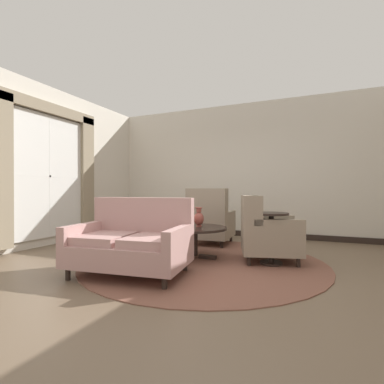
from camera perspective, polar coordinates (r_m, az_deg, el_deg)
The scene contains 12 objects.
ground at distance 4.08m, azimuth 0.68°, elevation -14.57°, with size 9.00×9.00×0.00m, color brown.
wall_back at distance 6.75m, azimuth 10.35°, elevation 4.35°, with size 6.59×0.08×3.04m, color silver.
wall_left at distance 6.56m, azimuth -22.97°, elevation 4.45°, with size 0.08×4.10×3.04m, color silver.
baseboard_back at distance 6.76m, azimuth 10.23°, elevation -8.08°, with size 6.43×0.03×0.12m, color black.
area_rug at distance 4.35m, azimuth 2.25°, elevation -13.55°, with size 3.49×3.49×0.01m, color brown.
window_with_curtains at distance 6.11m, azimuth -26.27°, elevation 4.33°, with size 0.12×2.18×2.59m.
coffee_table at distance 4.48m, azimuth 0.49°, elevation -7.88°, with size 1.00×1.00×0.48m.
porcelain_vase at distance 4.48m, azimuth 1.36°, elevation -5.17°, with size 0.16×0.16×0.30m.
settee at distance 3.73m, azimuth -11.84°, elevation -9.83°, with size 1.51×1.05×0.95m.
armchair_back_corner at distance 5.57m, azimuth 3.63°, elevation -5.86°, with size 0.79×0.92×1.08m.
armchair_foreground_right at distance 4.40m, azimuth 14.28°, elevation -7.84°, with size 0.99×0.95×0.97m.
side_table at distance 4.24m, azimuth 15.42°, elevation -7.95°, with size 0.48×0.48×0.74m.
Camera 1 is at (1.52, -3.64, 1.05)m, focal length 26.91 mm.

